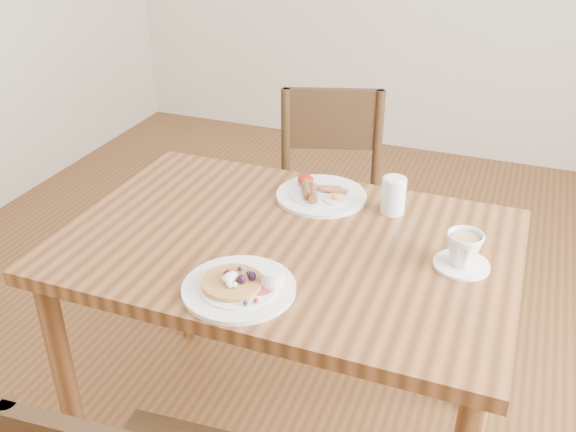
% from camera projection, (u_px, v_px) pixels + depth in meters
% --- Properties ---
extents(dining_table, '(1.20, 0.80, 0.75)m').
position_uv_depth(dining_table, '(288.00, 269.00, 1.76)').
color(dining_table, brown).
rests_on(dining_table, ground).
extents(chair_far, '(0.53, 0.53, 0.88)m').
position_uv_depth(chair_far, '(330.00, 196.00, 2.49)').
color(chair_far, '#3A2715').
rests_on(chair_far, ground).
extents(pancake_plate, '(0.27, 0.27, 0.06)m').
position_uv_depth(pancake_plate, '(241.00, 285.00, 1.51)').
color(pancake_plate, white).
rests_on(pancake_plate, dining_table).
extents(breakfast_plate, '(0.27, 0.27, 0.04)m').
position_uv_depth(breakfast_plate, '(320.00, 194.00, 1.92)').
color(breakfast_plate, white).
rests_on(breakfast_plate, dining_table).
extents(teacup_saucer, '(0.14, 0.14, 0.09)m').
position_uv_depth(teacup_saucer, '(463.00, 251.00, 1.58)').
color(teacup_saucer, white).
rests_on(teacup_saucer, dining_table).
extents(water_glass, '(0.07, 0.07, 0.11)m').
position_uv_depth(water_glass, '(393.00, 195.00, 1.82)').
color(water_glass, silver).
rests_on(water_glass, dining_table).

